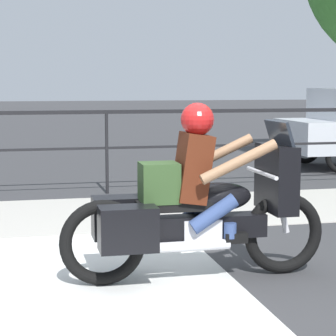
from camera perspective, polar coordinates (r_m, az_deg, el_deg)
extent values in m
plane|color=#38383A|center=(5.61, 1.38, -10.59)|extent=(120.00, 120.00, 0.00)
cube|color=#B7B2A8|center=(8.84, -3.98, -3.88)|extent=(44.00, 2.40, 0.01)
cube|color=silver|center=(5.28, -8.28, -11.79)|extent=(2.91, 6.00, 0.01)
cube|color=black|center=(10.25, -5.39, 4.88)|extent=(36.00, 0.04, 0.06)
cube|color=black|center=(10.29, -5.35, 1.75)|extent=(36.00, 0.03, 0.04)
cylinder|color=black|center=(10.30, -5.35, 1.39)|extent=(0.05, 0.05, 1.32)
torus|color=black|center=(6.08, 10.01, -5.61)|extent=(0.75, 0.11, 0.75)
torus|color=black|center=(5.67, -5.69, -6.50)|extent=(0.75, 0.11, 0.75)
cube|color=black|center=(5.80, 2.45, -5.13)|extent=(1.25, 0.22, 0.20)
cube|color=silver|center=(5.82, 2.76, -5.60)|extent=(0.34, 0.26, 0.26)
ellipsoid|color=black|center=(5.80, 4.36, -2.51)|extent=(0.61, 0.30, 0.26)
cube|color=black|center=(5.72, 0.86, -3.24)|extent=(0.73, 0.28, 0.08)
cube|color=black|center=(5.96, 9.41, -0.86)|extent=(0.20, 0.60, 0.60)
cube|color=#1E232B|center=(5.92, 9.67, 2.98)|extent=(0.10, 0.51, 0.24)
cylinder|color=silver|center=(5.90, 8.16, -0.43)|extent=(0.04, 0.70, 0.04)
cylinder|color=silver|center=(5.63, 0.91, -6.87)|extent=(0.91, 0.09, 0.09)
cube|color=black|center=(5.42, -3.51, -5.30)|extent=(0.48, 0.28, 0.37)
cube|color=black|center=(5.89, -4.25, -4.29)|extent=(0.48, 0.28, 0.37)
cylinder|color=silver|center=(6.02, 9.80, -3.26)|extent=(0.18, 0.06, 0.51)
cube|color=#4C1E0F|center=(5.70, 2.16, 0.03)|extent=(0.32, 0.36, 0.62)
sphere|color=#8C6647|center=(5.67, 2.57, 4.05)|extent=(0.23, 0.23, 0.23)
sphere|color=#B21919|center=(5.67, 2.57, 4.25)|extent=(0.29, 0.29, 0.29)
cylinder|color=#33477A|center=(5.66, 4.00, -3.99)|extent=(0.44, 0.13, 0.34)
cylinder|color=#33477A|center=(5.74, 5.43, -5.44)|extent=(0.11, 0.11, 0.13)
cube|color=black|center=(5.77, 5.90, -6.05)|extent=(0.20, 0.10, 0.09)
cylinder|color=#33477A|center=(5.94, 3.17, -3.44)|extent=(0.44, 0.13, 0.34)
cylinder|color=#33477A|center=(6.01, 4.54, -4.83)|extent=(0.11, 0.11, 0.13)
cube|color=black|center=(6.04, 4.99, -5.42)|extent=(0.20, 0.10, 0.09)
cylinder|color=#8C6647|center=(5.50, 6.18, 0.54)|extent=(0.68, 0.09, 0.37)
cylinder|color=#8C6647|center=(6.06, 4.36, 1.20)|extent=(0.68, 0.09, 0.37)
cube|color=#2D4723|center=(5.65, -0.79, -1.28)|extent=(0.33, 0.30, 0.35)
torus|color=black|center=(14.47, 11.92, 1.75)|extent=(0.69, 0.11, 0.69)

